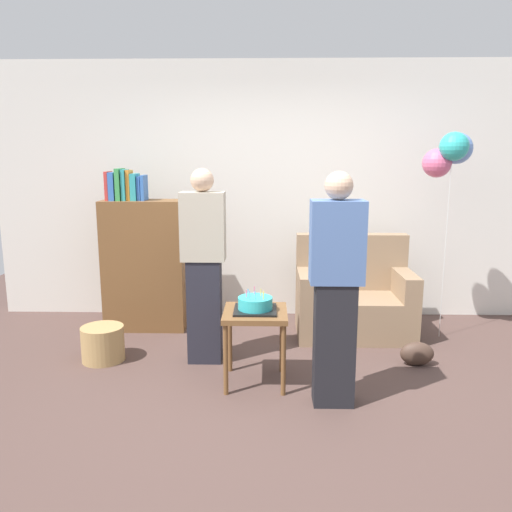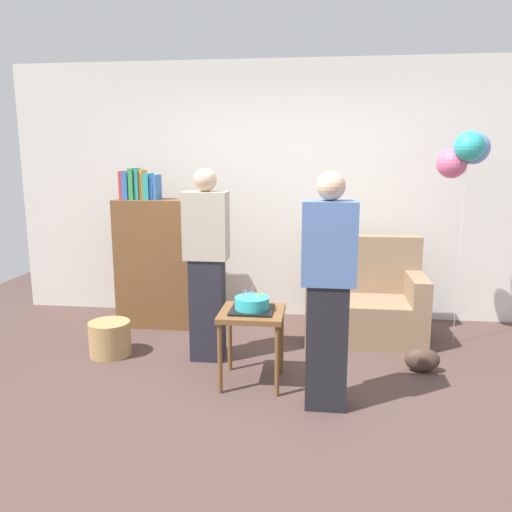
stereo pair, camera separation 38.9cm
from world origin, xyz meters
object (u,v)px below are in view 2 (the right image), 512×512
at_px(bookshelf, 157,260).
at_px(person_holding_cake, 328,291).
at_px(birthday_cake, 252,304).
at_px(handbag, 422,360).
at_px(couch, 364,303).
at_px(balloon_bunch, 465,152).
at_px(side_table, 252,322).
at_px(person_blowing_candles, 207,264).
at_px(wicker_basket, 110,338).

distance_m(bookshelf, person_holding_cake, 2.33).
bearing_deg(birthday_cake, handbag, 15.11).
bearing_deg(couch, balloon_bunch, -2.65).
xyz_separation_m(side_table, person_holding_cake, (0.56, -0.32, 0.34)).
distance_m(person_blowing_candles, person_holding_cake, 1.24).
xyz_separation_m(birthday_cake, person_holding_cake, (0.56, -0.32, 0.21)).
distance_m(wicker_basket, handbag, 2.66).
relative_size(person_blowing_candles, balloon_bunch, 0.84).
bearing_deg(balloon_bunch, side_table, -147.68).
bearing_deg(wicker_basket, birthday_cake, -17.18).
bearing_deg(wicker_basket, bookshelf, 78.80).
xyz_separation_m(couch, side_table, (-0.93, -1.15, 0.15)).
bearing_deg(bookshelf, side_table, -47.99).
bearing_deg(couch, handbag, -62.28).
distance_m(bookshelf, side_table, 1.72).
distance_m(couch, handbag, 0.92).
bearing_deg(wicker_basket, couch, 18.28).
bearing_deg(birthday_cake, side_table, 40.32).
bearing_deg(wicker_basket, person_blowing_candles, 1.45).
xyz_separation_m(couch, bookshelf, (-2.08, 0.12, 0.35)).
xyz_separation_m(bookshelf, person_blowing_candles, (0.71, -0.84, 0.15)).
xyz_separation_m(couch, person_blowing_candles, (-1.37, -0.72, 0.49)).
relative_size(wicker_basket, handbag, 1.29).
distance_m(birthday_cake, wicker_basket, 1.46).
distance_m(couch, birthday_cake, 1.51).
relative_size(couch, person_blowing_candles, 0.67).
xyz_separation_m(person_holding_cake, wicker_basket, (-1.87, 0.72, -0.68)).
height_order(couch, handbag, couch).
height_order(birthday_cake, handbag, birthday_cake).
bearing_deg(person_holding_cake, couch, -116.84).
distance_m(bookshelf, birthday_cake, 1.71).
xyz_separation_m(birthday_cake, wicker_basket, (-1.31, 0.41, -0.48)).
bearing_deg(couch, person_blowing_candles, -152.29).
bearing_deg(balloon_bunch, person_blowing_candles, -162.72).
height_order(bookshelf, person_holding_cake, person_holding_cake).
relative_size(birthday_cake, balloon_bunch, 0.17).
bearing_deg(wicker_basket, handbag, -0.92).
height_order(person_holding_cake, wicker_basket, person_holding_cake).
bearing_deg(side_table, person_holding_cake, -29.68).
bearing_deg(wicker_basket, balloon_bunch, 12.92).
bearing_deg(person_blowing_candles, couch, 38.16).
height_order(side_table, wicker_basket, side_table).
relative_size(person_holding_cake, handbag, 5.82).
distance_m(birthday_cake, balloon_bunch, 2.36).
bearing_deg(couch, birthday_cake, -129.10).
height_order(wicker_basket, handbag, wicker_basket).
height_order(wicker_basket, balloon_bunch, balloon_bunch).
height_order(person_blowing_candles, handbag, person_blowing_candles).
relative_size(couch, balloon_bunch, 0.57).
xyz_separation_m(couch, handbag, (0.41, -0.79, -0.24)).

